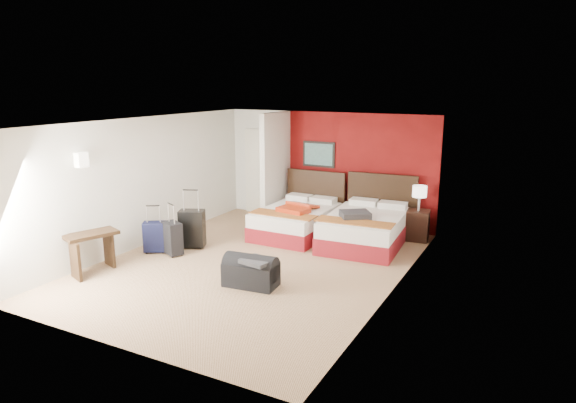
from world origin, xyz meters
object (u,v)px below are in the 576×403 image
Objects in this scene: nightstand at (418,225)px; table_lamp at (419,198)px; suitcase_navy at (155,238)px; suitcase_charcoal at (173,239)px; duffel_bag at (251,273)px; desk at (93,253)px; bed_left at (296,222)px; red_suitcase_open at (298,208)px; bed_right at (365,230)px; suitcase_black at (192,230)px.

nightstand is 1.21× the size of table_lamp.
suitcase_charcoal is at bearing -24.89° from suitcase_navy.
suitcase_navy reaches higher than duffel_bag.
suitcase_navy is 0.67× the size of desk.
suitcase_navy is (-4.21, -3.07, -0.03)m from nightstand.
bed_left is 0.37m from red_suitcase_open.
desk reaches higher than bed_right.
desk is (-2.07, -3.51, 0.06)m from bed_left.
suitcase_navy is (-0.39, -0.04, -0.02)m from suitcase_charcoal.
suitcase_black is at bearing 145.22° from duffel_bag.
suitcase_charcoal is at bearing 85.65° from desk.
suitcase_navy is 1.30m from desk.
desk is at bearing -142.34° from nightstand.
bed_left is at bearing -160.33° from table_lamp.
table_lamp is 4.07m from duffel_bag.
suitcase_black is 1.27× the size of suitcase_navy.
bed_right is 5.02m from desk.
duffel_bag is (0.50, -2.67, -0.41)m from red_suitcase_open.
table_lamp reaches higher than bed_right.
bed_left is 2.84m from duffel_bag.
desk is at bearing -120.10° from bed_left.
bed_left is 1.51m from bed_right.
suitcase_black is at bearing -153.87° from bed_right.
desk is (-0.60, -1.33, 0.05)m from suitcase_charcoal.
nightstand is 4.87m from suitcase_charcoal.
duffel_bag is at bearing -52.48° from suitcase_black.
table_lamp is 0.61× the size of duffel_bag.
duffel_bag is at bearing -111.90° from bed_right.
table_lamp is (2.35, 0.84, 0.58)m from bed_left.
table_lamp is (0.85, 0.82, 0.57)m from bed_right.
desk is at bearing -170.56° from duffel_bag.
nightstand is (0.85, 0.82, 0.00)m from bed_right.
red_suitcase_open is at bearing 22.39° from suitcase_black.
red_suitcase_open is at bearing 77.59° from desk.
desk is (-2.67, -0.73, 0.14)m from duffel_bag.
table_lamp is 6.22m from desk.
nightstand reaches higher than bed_right.
nightstand reaches higher than duffel_bag.
bed_left is 2.63m from suitcase_charcoal.
table_lamp is at bearing 64.15° from suitcase_charcoal.
bed_left is at bearing 79.53° from desk.
nightstand is 1.10× the size of suitcase_navy.
suitcase_charcoal is at bearing -117.42° from red_suitcase_open.
bed_right is at bearing -136.03° from table_lamp.
red_suitcase_open is 1.50× the size of suitcase_navy.
nightstand is 0.74× the size of duffel_bag.
table_lamp is at bearing 0.00° from nightstand.
suitcase_navy is (-0.45, -0.56, -0.08)m from suitcase_black.
table_lamp is 5.24m from suitcase_navy.
duffel_bag is at bearing 9.75° from suitcase_charcoal.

